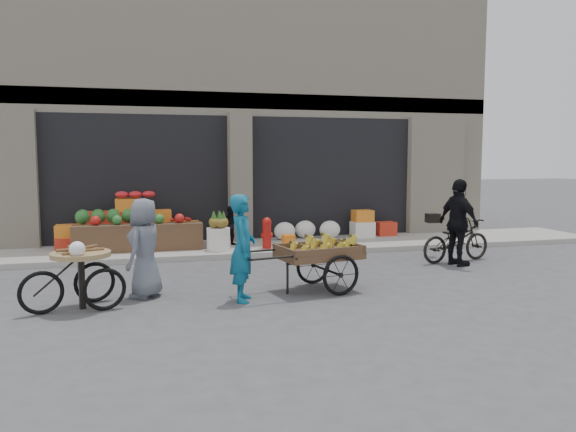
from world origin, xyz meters
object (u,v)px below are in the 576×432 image
object	(u,v)px
orange_bucket	(289,241)
bicycle	(456,240)
fire_hydrant	(267,232)
banana_cart	(316,250)
vendor_grey	(145,248)
cyclist	(459,223)
vendor_woman	(243,248)
tricycle_cart	(81,271)
pineapple_bin	(218,239)
seated_person	(232,226)

from	to	relation	value
orange_bucket	bicycle	bearing A→B (deg)	-32.15
fire_hydrant	banana_cart	xyz separation A→B (m)	(-0.02, -3.71, 0.17)
vendor_grey	cyclist	size ratio (longest dim) A/B	0.89
vendor_woman	cyclist	distance (m)	5.00
tricycle_cart	banana_cart	bearing A→B (deg)	-15.14
pineapple_bin	vendor_grey	size ratio (longest dim) A/B	0.33
banana_cart	cyclist	distance (m)	3.68
fire_hydrant	cyclist	bearing A→B (deg)	-35.18
vendor_woman	bicycle	world-z (taller)	vendor_woman
vendor_woman	vendor_grey	size ratio (longest dim) A/B	1.05
fire_hydrant	vendor_grey	xyz separation A→B (m)	(-2.74, -3.41, 0.28)
orange_bucket	banana_cart	xyz separation A→B (m)	(-0.52, -3.66, 0.40)
vendor_grey	fire_hydrant	bearing A→B (deg)	170.20
pineapple_bin	vendor_grey	xyz separation A→B (m)	(-1.64, -3.46, 0.41)
pineapple_bin	vendor_grey	world-z (taller)	vendor_grey
vendor_woman	cyclist	xyz separation A→B (m)	(4.72, 1.64, 0.06)
fire_hydrant	seated_person	distance (m)	0.96
vendor_woman	tricycle_cart	bearing A→B (deg)	99.60
vendor_woman	tricycle_cart	size ratio (longest dim) A/B	1.13
tricycle_cart	vendor_woman	bearing A→B (deg)	-21.80
fire_hydrant	tricycle_cart	size ratio (longest dim) A/B	0.49
vendor_woman	bicycle	size ratio (longest dim) A/B	0.96
orange_bucket	tricycle_cart	world-z (taller)	tricycle_cart
fire_hydrant	orange_bucket	xyz separation A→B (m)	(0.50, -0.05, -0.23)
seated_person	cyclist	xyz separation A→B (m)	(4.12, -3.06, 0.30)
banana_cart	cyclist	xyz separation A→B (m)	(3.44, 1.30, 0.21)
vendor_woman	bicycle	bearing A→B (deg)	-54.12
seated_person	tricycle_cart	xyz separation A→B (m)	(-2.95, -4.54, -0.02)
banana_cart	tricycle_cart	world-z (taller)	tricycle_cart
seated_person	tricycle_cart	bearing A→B (deg)	-132.99
seated_person	banana_cart	bearing A→B (deg)	-91.10
banana_cart	orange_bucket	bearing A→B (deg)	71.47
pineapple_bin	orange_bucket	size ratio (longest dim) A/B	1.62
tricycle_cart	bicycle	distance (m)	7.51
banana_cart	bicycle	xyz separation A→B (m)	(3.64, 1.70, -0.22)
vendor_grey	bicycle	world-z (taller)	vendor_grey
tricycle_cart	vendor_grey	size ratio (longest dim) A/B	0.93
orange_bucket	vendor_grey	bearing A→B (deg)	-133.94
banana_cart	bicycle	world-z (taller)	banana_cart
pineapple_bin	banana_cart	bearing A→B (deg)	-73.94
seated_person	cyclist	size ratio (longest dim) A/B	0.53
tricycle_cart	vendor_grey	distance (m)	1.05
vendor_woman	tricycle_cart	world-z (taller)	vendor_woman
pineapple_bin	banana_cart	distance (m)	3.93
fire_hydrant	cyclist	size ratio (longest dim) A/B	0.40
vendor_woman	vendor_grey	xyz separation A→B (m)	(-1.44, 0.64, -0.04)
cyclist	pineapple_bin	bearing A→B (deg)	50.80
pineapple_bin	bicycle	bearing A→B (deg)	-23.59
orange_bucket	bicycle	distance (m)	3.69
seated_person	bicycle	bearing A→B (deg)	-41.63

